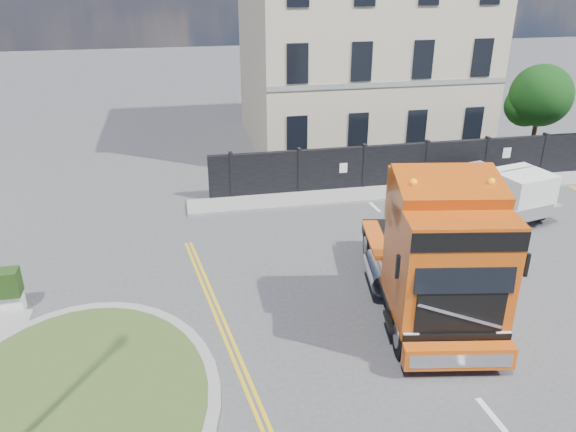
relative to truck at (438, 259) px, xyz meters
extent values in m
plane|color=#424244|center=(-2.62, 1.38, -1.97)|extent=(120.00, 120.00, 0.00)
cylinder|color=gray|center=(-9.62, -1.62, -1.91)|extent=(6.80, 6.80, 0.12)
cylinder|color=#35491D|center=(-9.62, -1.62, -1.83)|extent=(6.20, 6.20, 0.05)
cube|color=black|center=(3.38, 10.38, -0.97)|extent=(18.00, 0.25, 2.00)
cube|color=silver|center=(11.88, 10.38, -0.97)|extent=(2.60, 0.12, 2.00)
cube|color=beige|center=(3.38, 17.88, 3.53)|extent=(12.00, 10.00, 11.00)
cylinder|color=#382619|center=(11.88, 13.38, -0.77)|extent=(0.24, 0.24, 2.40)
sphere|color=black|center=(11.88, 13.38, 1.23)|extent=(3.20, 3.20, 3.20)
sphere|color=black|center=(11.38, 13.78, 0.63)|extent=(2.20, 2.20, 2.20)
cube|color=gray|center=(3.38, 9.48, -1.91)|extent=(20.00, 1.60, 0.12)
cube|color=black|center=(0.21, 1.21, -1.14)|extent=(3.84, 7.28, 0.49)
cube|color=#C54C0D|center=(-0.12, -0.68, 0.39)|extent=(3.20, 3.28, 3.08)
cube|color=#C54C0D|center=(0.08, 0.45, 1.66)|extent=(2.87, 1.45, 1.54)
cube|color=black|center=(-0.36, -2.07, 0.83)|extent=(2.39, 0.48, 1.15)
cube|color=#C54C0D|center=(-0.42, -2.41, -1.36)|extent=(2.77, 0.85, 0.60)
cylinder|color=black|center=(-1.44, -1.34, -1.40)|extent=(0.54, 1.19, 1.14)
cylinder|color=gray|center=(-1.44, -1.34, -1.40)|extent=(0.49, 0.69, 0.63)
cylinder|color=black|center=(0.90, -1.75, -1.40)|extent=(0.54, 1.19, 1.14)
cylinder|color=gray|center=(0.90, -1.75, -1.40)|extent=(0.49, 0.69, 0.63)
cylinder|color=black|center=(-0.77, 2.50, -1.40)|extent=(0.54, 1.19, 1.14)
cylinder|color=gray|center=(-0.77, 2.50, -1.40)|extent=(0.49, 0.69, 0.63)
cylinder|color=black|center=(1.57, 2.09, -1.40)|extent=(0.54, 1.19, 1.14)
cylinder|color=gray|center=(1.57, 2.09, -1.40)|extent=(0.49, 0.69, 0.63)
cylinder|color=black|center=(-0.54, 3.80, -1.40)|extent=(0.54, 1.19, 1.14)
cylinder|color=gray|center=(-0.54, 3.80, -1.40)|extent=(0.49, 0.69, 0.63)
cylinder|color=black|center=(1.79, 3.39, -1.40)|extent=(0.54, 1.19, 1.14)
cylinder|color=gray|center=(1.79, 3.39, -1.40)|extent=(0.49, 0.69, 0.63)
cube|color=slate|center=(6.15, 7.19, -1.23)|extent=(3.08, 5.36, 0.26)
cube|color=silver|center=(6.15, 5.61, -0.55)|extent=(2.37, 2.29, 1.37)
cylinder|color=black|center=(5.15, 5.61, -1.60)|extent=(0.26, 0.74, 0.74)
cylinder|color=black|center=(7.15, 5.61, -1.60)|extent=(0.26, 0.74, 0.74)
cylinder|color=black|center=(5.15, 8.77, -1.60)|extent=(0.26, 0.74, 0.74)
cylinder|color=black|center=(7.15, 8.77, -1.60)|extent=(0.26, 0.74, 0.74)
camera|label=1|loc=(-6.74, -12.53, 7.42)|focal=35.00mm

